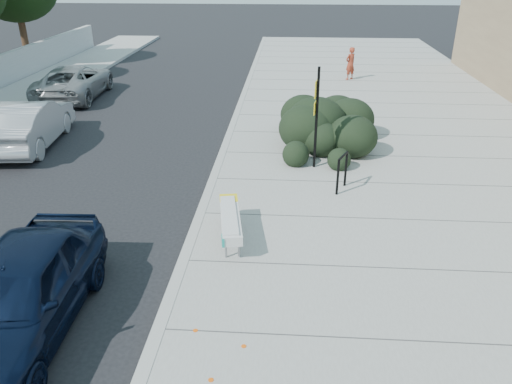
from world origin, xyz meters
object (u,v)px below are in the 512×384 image
Objects in this scene: bench at (230,219)px; bike_rack at (342,169)px; sign_post at (316,112)px; wagon_silver at (29,123)px; sedan_navy at (18,293)px; pedestrian at (350,63)px; suv_silver at (74,81)px.

bench is 3.62m from bike_rack.
wagon_silver is at bearing -178.25° from sign_post.
sedan_navy reaches higher than bench.
bench is 15.87m from pedestrian.
pedestrian is (1.48, 12.76, 0.19)m from bike_rack.
bench is 2.08× the size of bike_rack.
sign_post is 0.57× the size of suv_silver.
suv_silver is at bearing 107.28° from sedan_navy.
bench is 9.08m from wagon_silver.
bike_rack is at bearing 136.30° from suv_silver.
sedan_navy is 0.97× the size of wagon_silver.
pedestrian reaches higher than bike_rack.
sedan_navy reaches higher than wagon_silver.
bike_rack is at bearing -55.31° from sign_post.
wagon_silver is (-8.98, 1.58, -1.00)m from sign_post.
wagon_silver is at bearing 113.56° from sedan_navy.
pedestrian is at bearing -166.26° from suv_silver.
sign_post is at bearing 137.49° from bike_rack.
wagon_silver is (-9.62, 3.08, 0.01)m from bike_rack.
pedestrian reaches higher than wagon_silver.
suv_silver is at bearing 163.81° from bike_rack.
sedan_navy is 15.47m from suv_silver.
wagon_silver reaches higher than suv_silver.
bike_rack is 0.19× the size of suv_silver.
wagon_silver is at bearing 132.03° from bench.
sign_post reaches higher than pedestrian.
wagon_silver reaches higher than bike_rack.
wagon_silver is 2.94× the size of pedestrian.
pedestrian is (4.01, 15.35, 0.30)m from bench.
sedan_navy reaches higher than bike_rack.
bike_rack is at bearing 44.06° from pedestrian.
wagon_silver is at bearing -173.26° from bike_rack.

